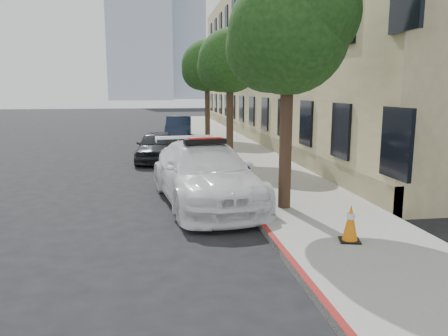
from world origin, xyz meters
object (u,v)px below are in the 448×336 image
police_car (205,174)px  parked_car_mid (156,146)px  fire_hydrant (246,176)px  traffic_cone (350,223)px  parked_car_far (179,128)px

police_car → parked_car_mid: (-1.26, 7.17, -0.16)m
fire_hydrant → parked_car_mid: bearing=128.0°
police_car → traffic_cone: 4.46m
police_car → parked_car_far: 15.16m
parked_car_far → police_car: bearing=-85.6°
traffic_cone → parked_car_mid: bearing=108.1°
parked_car_mid → police_car: bearing=-74.0°
parked_car_far → traffic_cone: size_ratio=5.85×
parked_car_mid → parked_car_far: (1.36, 7.99, 0.06)m
parked_car_far → fire_hydrant: (1.15, -14.42, -0.16)m
police_car → fire_hydrant: size_ratio=7.20×
parked_car_mid → traffic_cone: (3.59, -10.96, -0.13)m
traffic_cone → parked_car_far: bearing=96.7°
parked_car_mid → fire_hydrant: 6.90m
police_car → parked_car_mid: 7.28m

